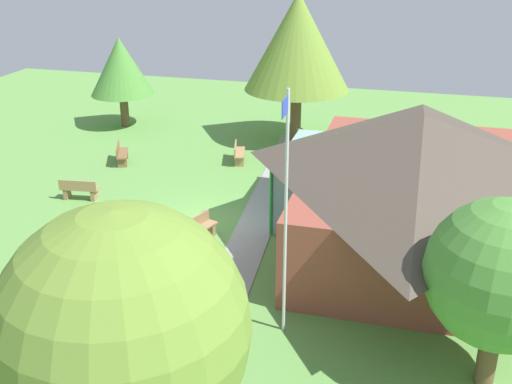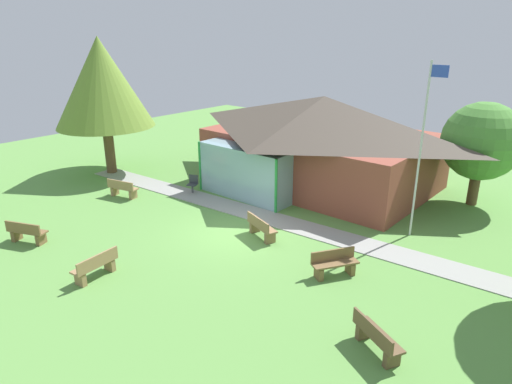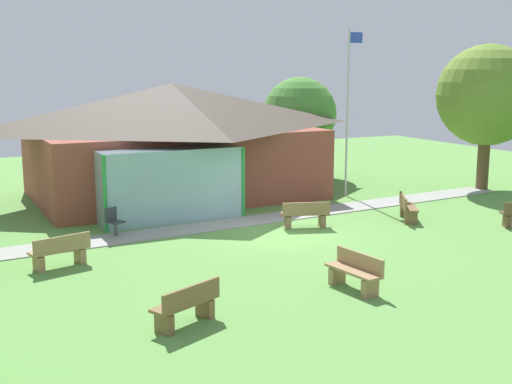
% 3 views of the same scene
% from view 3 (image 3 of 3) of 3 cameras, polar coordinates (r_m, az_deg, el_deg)
% --- Properties ---
extents(ground_plane, '(44.00, 44.00, 0.00)m').
position_cam_3_polar(ground_plane, '(20.35, 1.96, -3.48)').
color(ground_plane, '#609947').
extents(pavilion, '(11.31, 8.68, 4.36)m').
position_cam_3_polar(pavilion, '(25.84, -7.13, 4.55)').
color(pavilion, brown).
rests_on(pavilion, ground_plane).
extents(footpath, '(21.97, 2.88, 0.03)m').
position_cam_3_polar(footpath, '(21.86, -0.26, -2.44)').
color(footpath, '#999993').
rests_on(footpath, ground_plane).
extents(flagpole, '(0.64, 0.08, 6.41)m').
position_cam_3_polar(flagpole, '(25.94, 7.90, 7.32)').
color(flagpole, silver).
rests_on(flagpole, ground_plane).
extents(bench_front_center, '(0.62, 1.54, 0.84)m').
position_cam_3_polar(bench_front_center, '(15.28, 8.47, -6.83)').
color(bench_front_center, '#9E7A51').
rests_on(bench_front_center, ground_plane).
extents(bench_mid_right, '(1.16, 1.51, 0.84)m').
position_cam_3_polar(bench_mid_right, '(22.41, 12.81, -1.37)').
color(bench_mid_right, brown).
rests_on(bench_mid_right, ground_plane).
extents(bench_front_left, '(1.55, 1.00, 0.84)m').
position_cam_3_polar(bench_front_left, '(13.16, -5.94, -9.67)').
color(bench_front_left, brown).
rests_on(bench_front_left, ground_plane).
extents(bench_rear_near_path, '(1.56, 0.91, 0.84)m').
position_cam_3_polar(bench_rear_near_path, '(20.89, 4.25, -2.00)').
color(bench_rear_near_path, olive).
rests_on(bench_rear_near_path, ground_plane).
extents(bench_mid_left, '(1.56, 0.80, 0.84)m').
position_cam_3_polar(bench_mid_left, '(17.44, -16.41, -4.95)').
color(bench_mid_left, '#9E7A51').
rests_on(bench_mid_left, ground_plane).
extents(patio_chair_west, '(0.59, 0.59, 0.86)m').
position_cam_3_polar(patio_chair_west, '(20.23, -12.06, -2.58)').
color(patio_chair_west, '#33383D').
rests_on(patio_chair_west, ground_plane).
extents(tree_east_hedge, '(4.08, 4.08, 5.89)m').
position_cam_3_polar(tree_east_hedge, '(28.69, 19.19, 7.80)').
color(tree_east_hedge, brown).
rests_on(tree_east_hedge, ground_plane).
extents(tree_behind_pavilion_right, '(3.35, 3.35, 4.55)m').
position_cam_3_polar(tree_behind_pavilion_right, '(30.52, 3.76, 6.65)').
color(tree_behind_pavilion_right, brown).
rests_on(tree_behind_pavilion_right, ground_plane).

